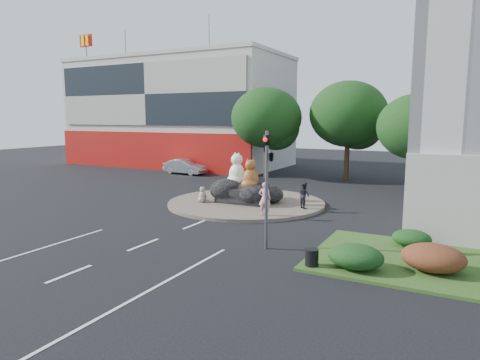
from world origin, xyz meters
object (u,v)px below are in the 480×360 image
at_px(kitten_calico, 202,194).
at_px(pedestrian_pink, 265,199).
at_px(cat_tabby, 251,174).
at_px(cat_white, 237,169).
at_px(kitten_white, 263,199).
at_px(litter_bin, 312,257).
at_px(parked_car, 185,167).
at_px(pedestrian_dark, 304,195).

relative_size(kitten_calico, pedestrian_pink, 0.55).
xyz_separation_m(cat_tabby, kitten_calico, (-2.95, -0.95, -1.37)).
height_order(cat_white, cat_tabby, cat_white).
bearing_deg(kitten_calico, cat_tabby, 20.70).
distance_m(kitten_white, litter_bin, 10.71).
distance_m(kitten_calico, parked_car, 15.37).
distance_m(cat_white, litter_bin, 13.00).
xyz_separation_m(pedestrian_dark, parked_car, (-16.05, 10.71, -0.25)).
bearing_deg(litter_bin, cat_white, 130.49).
bearing_deg(kitten_white, pedestrian_dark, -3.29).
bearing_deg(pedestrian_dark, cat_white, 33.16).
height_order(pedestrian_pink, litter_bin, pedestrian_pink).
distance_m(cat_tabby, kitten_calico, 3.39).
bearing_deg(pedestrian_pink, parked_car, -55.18).
xyz_separation_m(cat_white, litter_bin, (8.36, -9.80, -1.78)).
distance_m(cat_white, kitten_calico, 2.81).
bearing_deg(kitten_white, kitten_calico, -178.44).
relative_size(cat_white, cat_tabby, 1.14).
relative_size(cat_tabby, pedestrian_dark, 1.25).
bearing_deg(litter_bin, cat_tabby, 127.84).
distance_m(pedestrian_pink, litter_bin, 8.04).
relative_size(kitten_white, pedestrian_pink, 0.41).
relative_size(cat_tabby, litter_bin, 3.14).
distance_m(cat_white, pedestrian_dark, 5.04).
xyz_separation_m(cat_tabby, kitten_white, (0.89, -0.08, -1.50)).
xyz_separation_m(kitten_white, parked_car, (-13.52, 11.06, 0.15)).
bearing_deg(pedestrian_dark, kitten_calico, 51.08).
height_order(kitten_calico, kitten_white, kitten_calico).
bearing_deg(cat_white, kitten_calico, -100.86).
bearing_deg(cat_white, pedestrian_pink, -14.80).
xyz_separation_m(pedestrian_pink, pedestrian_dark, (1.30, 2.79, -0.14)).
height_order(cat_white, kitten_calico, cat_white).
bearing_deg(cat_tabby, kitten_calico, -169.10).
bearing_deg(litter_bin, pedestrian_dark, 110.90).
relative_size(pedestrian_pink, pedestrian_dark, 1.18).
height_order(cat_tabby, pedestrian_pink, cat_tabby).
bearing_deg(parked_car, cat_tabby, -127.32).
relative_size(pedestrian_pink, litter_bin, 2.96).
height_order(cat_white, pedestrian_dark, cat_white).
relative_size(kitten_calico, kitten_white, 1.34).
bearing_deg(litter_bin, kitten_white, 124.34).
bearing_deg(pedestrian_dark, cat_tabby, 44.80).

